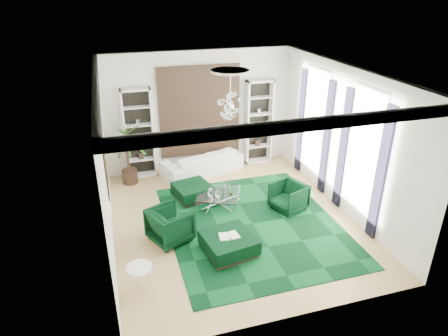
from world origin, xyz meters
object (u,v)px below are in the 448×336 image
object	(u,v)px
armchair_left	(170,225)
coffee_table	(219,199)
sofa	(202,162)
armchair_right	(289,197)
ottoman_side	(192,192)
palm	(126,144)
ottoman_front	(229,244)
side_table	(140,278)

from	to	relation	value
armchair_left	coffee_table	distance (m)	1.99
sofa	armchair_right	world-z (taller)	armchair_right
armchair_right	ottoman_side	distance (m)	2.70
armchair_right	ottoman_side	xyz separation A→B (m)	(-2.35, 1.32, -0.17)
armchair_right	palm	world-z (taller)	palm
coffee_table	armchair_right	bearing A→B (deg)	-22.71
armchair_left	ottoman_side	xyz separation A→B (m)	(0.93, 1.83, -0.20)
coffee_table	ottoman_front	xyz separation A→B (m)	(-0.37, -2.09, 0.02)
ottoman_side	side_table	bearing A→B (deg)	-118.58
sofa	ottoman_front	bearing A→B (deg)	66.95
palm	armchair_right	bearing A→B (deg)	-35.57
sofa	side_table	size ratio (longest dim) A/B	4.96
coffee_table	palm	distance (m)	3.25
coffee_table	side_table	xyz separation A→B (m)	(-2.41, -2.71, 0.06)
armchair_right	coffee_table	distance (m)	1.89
coffee_table	side_table	size ratio (longest dim) A/B	2.16
ottoman_side	ottoman_front	bearing A→B (deg)	-84.82
ottoman_side	side_table	size ratio (longest dim) A/B	1.83
sofa	palm	xyz separation A→B (m)	(-2.29, -0.05, 0.90)
armchair_left	coffee_table	bearing A→B (deg)	-75.36
armchair_left	armchair_right	distance (m)	3.32
ottoman_side	ottoman_front	size ratio (longest dim) A/B	0.88
coffee_table	ottoman_side	distance (m)	0.85
sofa	ottoman_front	xyz separation A→B (m)	(-0.43, -4.25, -0.16)
sofa	armchair_left	distance (m)	3.75
armchair_left	palm	size ratio (longest dim) A/B	0.36
side_table	armchair_left	bearing A→B (deg)	59.51
armchair_left	ottoman_side	size ratio (longest dim) A/B	0.96
sofa	side_table	bearing A→B (deg)	45.82
ottoman_side	side_table	world-z (taller)	side_table
armchair_left	side_table	world-z (taller)	armchair_left
armchair_right	side_table	xyz separation A→B (m)	(-4.15, -1.98, -0.13)
ottoman_front	side_table	size ratio (longest dim) A/B	2.08
sofa	ottoman_side	distance (m)	1.72
armchair_left	armchair_right	world-z (taller)	armchair_left
ottoman_side	palm	world-z (taller)	palm
armchair_right	palm	distance (m)	4.96
sofa	ottoman_front	size ratio (longest dim) A/B	2.38
ottoman_front	armchair_left	bearing A→B (deg)	143.83
armchair_right	coffee_table	size ratio (longest dim) A/B	0.74
side_table	ottoman_side	bearing A→B (deg)	61.42
ottoman_front	armchair_right	bearing A→B (deg)	32.95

